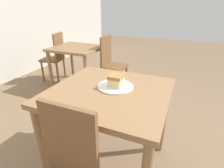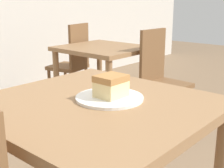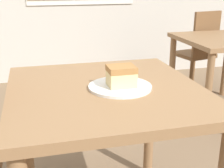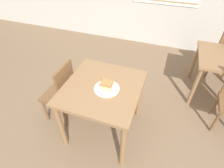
{
  "view_description": "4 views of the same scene",
  "coord_description": "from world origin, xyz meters",
  "px_view_note": "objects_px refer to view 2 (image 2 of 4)",
  "views": [
    {
      "loc": [
        -1.21,
        -0.13,
        1.36
      ],
      "look_at": [
        -0.09,
        0.35,
        0.81
      ],
      "focal_mm": 28.0,
      "sensor_mm": 36.0,
      "label": 1
    },
    {
      "loc": [
        -0.98,
        -0.47,
        1.17
      ],
      "look_at": [
        -0.06,
        0.33,
        0.84
      ],
      "focal_mm": 50.0,
      "sensor_mm": 36.0,
      "label": 2
    },
    {
      "loc": [
        -0.42,
        -0.9,
        1.23
      ],
      "look_at": [
        -0.11,
        0.3,
        0.81
      ],
      "focal_mm": 50.0,
      "sensor_mm": 36.0,
      "label": 3
    },
    {
      "loc": [
        0.46,
        -0.96,
        2.07
      ],
      "look_at": [
        -0.01,
        0.36,
        0.84
      ],
      "focal_mm": 28.0,
      "sensor_mm": 36.0,
      "label": 4
    }
  ],
  "objects_px": {
    "chair_far_corner": "(161,77)",
    "plate": "(109,98)",
    "chair_far_opposite": "(72,61)",
    "cake_slice": "(111,86)",
    "dining_table_far": "(103,59)",
    "dining_table_near": "(96,129)"
  },
  "relations": [
    {
      "from": "plate",
      "to": "dining_table_near",
      "type": "bearing_deg",
      "value": 158.35
    },
    {
      "from": "chair_far_corner",
      "to": "cake_slice",
      "type": "relative_size",
      "value": 7.65
    },
    {
      "from": "plate",
      "to": "cake_slice",
      "type": "relative_size",
      "value": 2.35
    },
    {
      "from": "cake_slice",
      "to": "plate",
      "type": "bearing_deg",
      "value": 130.48
    },
    {
      "from": "chair_far_opposite",
      "to": "plate",
      "type": "bearing_deg",
      "value": 39.19
    },
    {
      "from": "dining_table_near",
      "to": "chair_far_corner",
      "type": "relative_size",
      "value": 0.97
    },
    {
      "from": "dining_table_near",
      "to": "plate",
      "type": "xyz_separation_m",
      "value": [
        0.06,
        -0.02,
        0.13
      ]
    },
    {
      "from": "chair_far_corner",
      "to": "plate",
      "type": "distance_m",
      "value": 1.67
    },
    {
      "from": "dining_table_near",
      "to": "chair_far_corner",
      "type": "height_order",
      "value": "chair_far_corner"
    },
    {
      "from": "plate",
      "to": "dining_table_far",
      "type": "bearing_deg",
      "value": 43.35
    },
    {
      "from": "dining_table_far",
      "to": "chair_far_opposite",
      "type": "relative_size",
      "value": 0.89
    },
    {
      "from": "dining_table_far",
      "to": "plate",
      "type": "distance_m",
      "value": 1.86
    },
    {
      "from": "chair_far_opposite",
      "to": "cake_slice",
      "type": "xyz_separation_m",
      "value": [
        -1.44,
        -1.85,
        0.36
      ]
    },
    {
      "from": "chair_far_corner",
      "to": "dining_table_far",
      "type": "bearing_deg",
      "value": 107.42
    },
    {
      "from": "dining_table_near",
      "to": "chair_far_opposite",
      "type": "relative_size",
      "value": 0.97
    },
    {
      "from": "cake_slice",
      "to": "chair_far_opposite",
      "type": "bearing_deg",
      "value": 52.14
    },
    {
      "from": "chair_far_corner",
      "to": "plate",
      "type": "bearing_deg",
      "value": -152.28
    },
    {
      "from": "dining_table_near",
      "to": "chair_far_corner",
      "type": "bearing_deg",
      "value": 23.15
    },
    {
      "from": "plate",
      "to": "chair_far_opposite",
      "type": "bearing_deg",
      "value": 51.99
    },
    {
      "from": "dining_table_far",
      "to": "chair_far_opposite",
      "type": "height_order",
      "value": "chair_far_opposite"
    },
    {
      "from": "plate",
      "to": "cake_slice",
      "type": "height_order",
      "value": "cake_slice"
    },
    {
      "from": "dining_table_near",
      "to": "chair_far_opposite",
      "type": "xyz_separation_m",
      "value": [
        1.51,
        1.83,
        -0.18
      ]
    }
  ]
}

